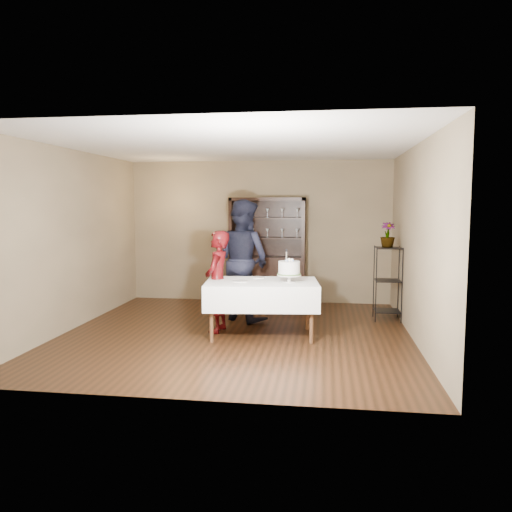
% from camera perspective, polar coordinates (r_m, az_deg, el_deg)
% --- Properties ---
extents(floor, '(5.00, 5.00, 0.00)m').
position_cam_1_polar(floor, '(7.37, -2.28, -8.85)').
color(floor, black).
rests_on(floor, ground).
extents(ceiling, '(5.00, 5.00, 0.00)m').
position_cam_1_polar(ceiling, '(7.17, -2.37, 12.50)').
color(ceiling, silver).
rests_on(ceiling, back_wall).
extents(back_wall, '(5.00, 0.02, 2.70)m').
position_cam_1_polar(back_wall, '(9.61, 0.34, 2.79)').
color(back_wall, brown).
rests_on(back_wall, floor).
extents(wall_left, '(0.02, 5.00, 2.70)m').
position_cam_1_polar(wall_left, '(7.97, -20.30, 1.76)').
color(wall_left, brown).
rests_on(wall_left, floor).
extents(wall_right, '(0.02, 5.00, 2.70)m').
position_cam_1_polar(wall_right, '(7.13, 17.85, 1.39)').
color(wall_right, brown).
rests_on(wall_right, floor).
extents(china_hutch, '(1.40, 0.48, 2.00)m').
position_cam_1_polar(china_hutch, '(9.40, 1.34, -1.48)').
color(china_hutch, black).
rests_on(china_hutch, floor).
extents(plant_etagere, '(0.42, 0.42, 1.20)m').
position_cam_1_polar(plant_etagere, '(8.36, 14.81, -2.71)').
color(plant_etagere, black).
rests_on(plant_etagere, floor).
extents(cake_table, '(1.68, 1.14, 0.79)m').
position_cam_1_polar(cake_table, '(7.12, 0.66, -4.38)').
color(cake_table, white).
rests_on(cake_table, floor).
extents(woman, '(0.40, 0.57, 1.50)m').
position_cam_1_polar(woman, '(7.36, -4.41, -2.92)').
color(woman, '#39050D').
rests_on(woman, floor).
extents(man, '(1.20, 1.15, 1.95)m').
position_cam_1_polar(man, '(8.08, -1.49, -0.48)').
color(man, black).
rests_on(man, floor).
extents(cake, '(0.34, 0.34, 0.47)m').
position_cam_1_polar(cake, '(6.99, 3.81, -1.50)').
color(cake, beige).
rests_on(cake, cake_table).
extents(plate_near, '(0.28, 0.28, 0.01)m').
position_cam_1_polar(plate_near, '(7.04, -1.81, -2.90)').
color(plate_near, beige).
rests_on(plate_near, cake_table).
extents(plate_far, '(0.24, 0.24, 0.01)m').
position_cam_1_polar(plate_far, '(7.40, 0.31, -2.47)').
color(plate_far, beige).
rests_on(plate_far, cake_table).
extents(potted_plant, '(0.25, 0.25, 0.41)m').
position_cam_1_polar(potted_plant, '(8.28, 14.81, 2.36)').
color(potted_plant, '#43632F').
rests_on(potted_plant, plant_etagere).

